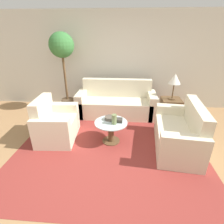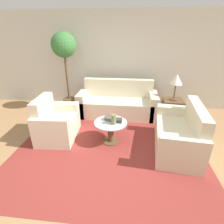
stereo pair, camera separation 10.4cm
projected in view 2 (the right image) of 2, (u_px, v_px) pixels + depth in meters
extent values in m
plane|color=#9E754C|center=(98.00, 164.00, 2.99)|extent=(14.00, 14.00, 0.00)
cube|color=beige|center=(114.00, 61.00, 4.91)|extent=(10.00, 0.06, 2.60)
cube|color=maroon|center=(111.00, 141.00, 3.61)|extent=(3.53, 3.51, 0.01)
cube|color=beige|center=(117.00, 108.00, 4.65)|extent=(1.84, 0.78, 0.44)
cube|color=beige|center=(118.00, 95.00, 4.82)|extent=(1.84, 0.18, 0.92)
cube|color=beige|center=(83.00, 103.00, 4.70)|extent=(0.20, 0.78, 0.63)
cube|color=beige|center=(153.00, 106.00, 4.52)|extent=(0.20, 0.78, 0.63)
cube|color=beige|center=(58.00, 127.00, 3.69)|extent=(0.76, 0.80, 0.44)
cube|color=beige|center=(44.00, 118.00, 3.61)|extent=(0.23, 0.77, 0.88)
cube|color=beige|center=(51.00, 133.00, 3.30)|extent=(0.73, 0.24, 0.63)
cube|color=beige|center=(63.00, 116.00, 4.00)|extent=(0.73, 0.24, 0.63)
cube|color=beige|center=(176.00, 138.00, 3.31)|extent=(0.86, 1.28, 0.44)
cube|color=beige|center=(194.00, 130.00, 3.16)|extent=(0.30, 1.22, 0.90)
cube|color=beige|center=(174.00, 120.00, 3.81)|extent=(0.76, 0.27, 0.63)
cube|color=beige|center=(181.00, 154.00, 2.74)|extent=(0.76, 0.27, 0.63)
cylinder|color=brown|center=(111.00, 141.00, 3.61)|extent=(0.36, 0.36, 0.02)
cylinder|color=brown|center=(111.00, 132.00, 3.53)|extent=(0.12, 0.12, 0.43)
cylinder|color=#B2C6C6|center=(111.00, 123.00, 3.43)|extent=(0.65, 0.65, 0.02)
cube|color=brown|center=(172.00, 110.00, 4.43)|extent=(0.47, 0.47, 0.53)
cylinder|color=brown|center=(173.00, 99.00, 4.31)|extent=(0.18, 0.18, 0.02)
cylinder|color=brown|center=(175.00, 92.00, 4.23)|extent=(0.03, 0.03, 0.37)
cone|color=white|center=(177.00, 79.00, 4.10)|extent=(0.28, 0.28, 0.24)
cylinder|color=brown|center=(70.00, 104.00, 5.03)|extent=(0.35, 0.35, 0.33)
cylinder|color=brown|center=(67.00, 77.00, 4.70)|extent=(0.06, 0.06, 1.26)
sphere|color=#387538|center=(64.00, 45.00, 4.37)|extent=(0.62, 0.62, 0.62)
cylinder|color=#6B7A4C|center=(114.00, 119.00, 3.32)|extent=(0.10, 0.10, 0.20)
cylinder|color=brown|center=(109.00, 118.00, 3.51)|extent=(0.20, 0.20, 0.07)
cube|color=#38332D|center=(117.00, 120.00, 3.43)|extent=(0.18, 0.14, 0.07)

